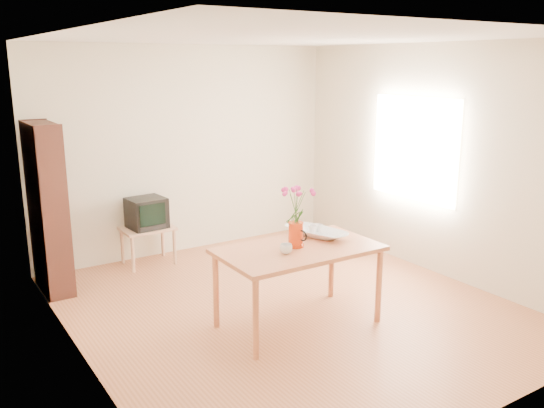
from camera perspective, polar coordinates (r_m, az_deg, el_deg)
room at (r=5.48m, az=1.94°, el=2.48°), size 4.50×4.50×4.50m
table at (r=5.26m, az=2.65°, el=-5.14°), size 1.46×0.85×0.75m
tv_stand at (r=7.07m, az=-12.22°, el=-2.84°), size 0.60×0.45×0.46m
bookshelf at (r=6.45m, az=-21.26°, el=-0.93°), size 0.28×0.70×1.80m
pitcher at (r=5.22m, az=2.36°, el=-3.13°), size 0.15×0.23×0.23m
flowers at (r=5.14m, az=2.39°, el=0.10°), size 0.27×0.27×0.38m
mug at (r=5.05m, az=1.41°, el=-4.46°), size 0.16×0.16×0.09m
bowl at (r=5.53m, az=4.41°, el=-1.12°), size 0.54×0.54×0.41m
teacup_a at (r=5.51m, az=4.08°, el=-1.57°), size 0.11×0.11×0.07m
teacup_b at (r=5.58m, az=4.65°, el=-1.44°), size 0.07×0.07×0.06m
television at (r=7.02m, az=-12.36°, el=-0.80°), size 0.44×0.42×0.36m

